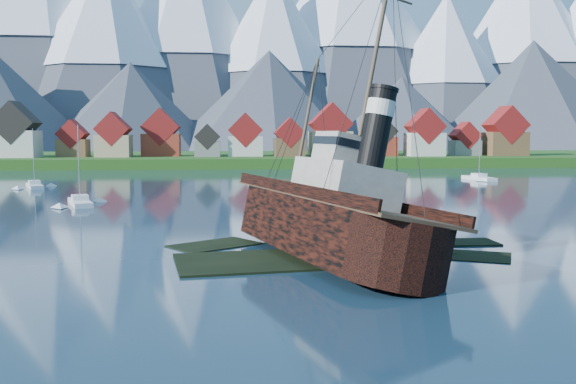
{
  "coord_description": "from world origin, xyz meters",
  "views": [
    {
      "loc": [
        -7.75,
        -54.25,
        10.64
      ],
      "look_at": [
        -2.04,
        6.0,
        5.0
      ],
      "focal_mm": 40.0,
      "sensor_mm": 36.0,
      "label": 1
    }
  ],
  "objects": [
    {
      "name": "shoal",
      "position": [
        1.78,
        2.15,
        -0.35
      ],
      "size": [
        31.71,
        21.24,
        1.14
      ],
      "color": "black",
      "rests_on": "ground"
    },
    {
      "name": "town",
      "position": [
        -33.12,
        152.18,
        8.99
      ],
      "size": [
        250.96,
        16.69,
        17.3
      ],
      "color": "maroon",
      "rests_on": "ground"
    },
    {
      "name": "tugboat_wreck",
      "position": [
        0.24,
        0.84,
        3.28
      ],
      "size": [
        7.68,
        33.08,
        26.22
      ],
      "rotation": [
        0.0,
        0.2,
        0.29
      ],
      "color": "black",
      "rests_on": "ground"
    },
    {
      "name": "sailboat_c",
      "position": [
        -44.75,
        72.63,
        0.27
      ],
      "size": [
        5.65,
        9.43,
        11.91
      ],
      "rotation": [
        0.0,
        0.0,
        0.39
      ],
      "color": "white",
      "rests_on": "ground"
    },
    {
      "name": "sailboat_a",
      "position": [
        -29.37,
        41.81,
        0.27
      ],
      "size": [
        5.65,
        10.34,
        12.3
      ],
      "rotation": [
        0.0,
        0.0,
        0.33
      ],
      "color": "white",
      "rests_on": "ground"
    },
    {
      "name": "ground",
      "position": [
        0.0,
        0.0,
        0.0
      ],
      "size": [
        1400.0,
        1400.0,
        0.0
      ],
      "primitive_type": "plane",
      "color": "#183043",
      "rests_on": "ground"
    },
    {
      "name": "mountains",
      "position": [
        -0.79,
        481.26,
        89.34
      ],
      "size": [
        965.0,
        340.0,
        205.0
      ],
      "color": "#2D333D",
      "rests_on": "ground"
    },
    {
      "name": "sailboat_e",
      "position": [
        48.48,
        84.55,
        0.27
      ],
      "size": [
        4.48,
        11.01,
        12.42
      ],
      "rotation": [
        0.0,
        0.0,
        0.17
      ],
      "color": "white",
      "rests_on": "ground"
    },
    {
      "name": "seawall",
      "position": [
        0.0,
        132.0,
        0.0
      ],
      "size": [
        600.0,
        2.5,
        2.0
      ],
      "primitive_type": "cube",
      "color": "#3F3D38",
      "rests_on": "ground"
    },
    {
      "name": "sailboat_d",
      "position": [
        20.69,
        76.6,
        0.24
      ],
      "size": [
        7.21,
        6.38,
        10.55
      ],
      "rotation": [
        0.0,
        0.0,
        -0.89
      ],
      "color": "white",
      "rests_on": "ground"
    },
    {
      "name": "shore_bank",
      "position": [
        0.0,
        170.0,
        0.0
      ],
      "size": [
        600.0,
        80.0,
        3.2
      ],
      "primitive_type": "cube",
      "color": "#1A4513",
      "rests_on": "ground"
    }
  ]
}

